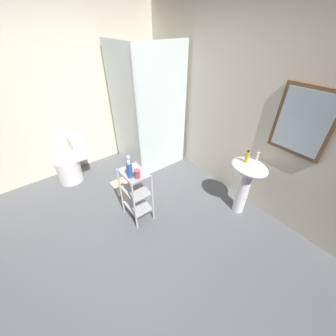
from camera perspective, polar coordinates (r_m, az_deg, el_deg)
The scene contains 13 objects.
ground_plane at distance 2.82m, azimuth -12.93°, elevation -17.49°, with size 4.20×4.20×0.02m, color #525357.
wall_back at distance 3.03m, azimuth 17.50°, elevation 15.90°, with size 4.20×0.14×2.50m.
wall_left at distance 3.67m, azimuth -29.39°, elevation 16.43°, with size 0.10×4.20×2.50m, color beige.
shower_stall at distance 3.74m, azimuth -5.66°, elevation 7.93°, with size 0.92×0.92×2.00m.
pedestal_sink at distance 2.79m, azimuth 20.85°, elevation -2.54°, with size 0.46×0.37×0.81m.
sink_faucet at distance 2.73m, azimuth 23.52°, elevation 3.06°, with size 0.03×0.03×0.10m, color silver.
toilet at distance 3.68m, azimuth -25.30°, elevation 1.16°, with size 0.37×0.49×0.76m.
storage_cart at distance 2.66m, azimuth -8.83°, elevation -6.42°, with size 0.38×0.28×0.74m.
hand_soap_bottle at distance 2.62m, azimuth 21.04°, elevation 2.90°, with size 0.05×0.05×0.16m.
conditioner_bottle_purple at distance 2.49m, azimuth -10.74°, elevation 1.31°, with size 0.06×0.06×0.18m.
shampoo_bottle_blue at distance 2.35m, azimuth -10.56°, elevation -0.55°, with size 0.06×0.06×0.22m.
rinse_cup at distance 2.35m, azimuth -8.55°, elevation -1.61°, with size 0.07×0.07×0.11m, color #B24742.
bath_mat at distance 3.39m, azimuth -10.76°, elevation -5.31°, with size 0.60×0.40×0.02m, color tan.
Camera 1 is at (1.65, -0.51, 2.21)m, focal length 22.05 mm.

